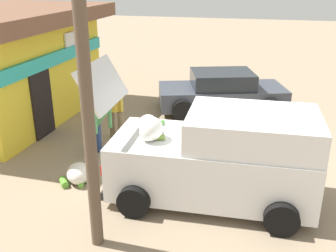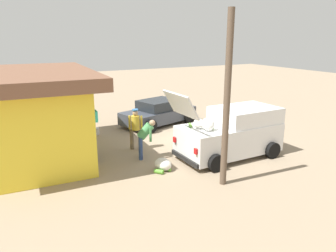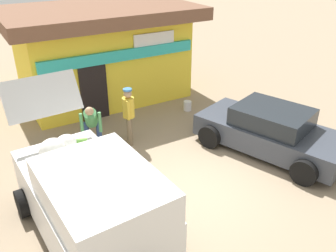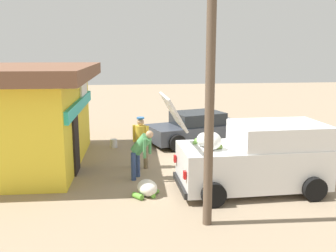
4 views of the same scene
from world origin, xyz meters
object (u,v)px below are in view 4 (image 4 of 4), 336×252
at_px(vendor_standing, 141,139).
at_px(delivery_van, 256,157).
at_px(storefront_bar, 29,113).
at_px(paint_bucket, 114,143).
at_px(customer_bending, 141,150).
at_px(parked_sedan, 197,128).
at_px(unloaded_banana_pile, 147,188).

bearing_deg(vendor_standing, delivery_van, -127.91).
relative_size(storefront_bar, paint_bucket, 20.09).
height_order(delivery_van, customer_bending, delivery_van).
height_order(storefront_bar, parked_sedan, storefront_bar).
xyz_separation_m(parked_sedan, paint_bucket, (-0.37, 3.45, -0.45)).
xyz_separation_m(storefront_bar, unloaded_banana_pile, (-3.30, -3.68, -1.54)).
xyz_separation_m(parked_sedan, unloaded_banana_pile, (-5.55, 2.49, -0.41)).
xyz_separation_m(storefront_bar, paint_bucket, (1.89, -2.72, -1.58)).
bearing_deg(parked_sedan, paint_bucket, 96.05).
bearing_deg(vendor_standing, parked_sedan, -39.02).
bearing_deg(unloaded_banana_pile, parked_sedan, -24.14).
bearing_deg(parked_sedan, unloaded_banana_pile, 155.86).
bearing_deg(paint_bucket, unloaded_banana_pile, -169.49).
height_order(storefront_bar, unloaded_banana_pile, storefront_bar).
bearing_deg(delivery_van, vendor_standing, 52.09).
bearing_deg(storefront_bar, delivery_van, -115.61).
distance_m(storefront_bar, parked_sedan, 6.66).
distance_m(vendor_standing, customer_bending, 1.10).
bearing_deg(delivery_van, paint_bucket, 37.94).
distance_m(parked_sedan, customer_bending, 4.93).
relative_size(parked_sedan, vendor_standing, 2.59).
distance_m(parked_sedan, vendor_standing, 4.00).
bearing_deg(paint_bucket, storefront_bar, 124.73).
bearing_deg(parked_sedan, storefront_bar, 110.05).
height_order(unloaded_banana_pile, paint_bucket, unloaded_banana_pile).
bearing_deg(unloaded_banana_pile, customer_bending, 3.68).
bearing_deg(storefront_bar, unloaded_banana_pile, -131.84).
xyz_separation_m(delivery_van, parked_sedan, (5.46, 0.52, -0.32)).
xyz_separation_m(customer_bending, unloaded_banana_pile, (-1.35, -0.09, -0.70)).
bearing_deg(vendor_standing, paint_bucket, 18.95).
bearing_deg(storefront_bar, customer_bending, -118.44).
height_order(parked_sedan, paint_bucket, parked_sedan).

